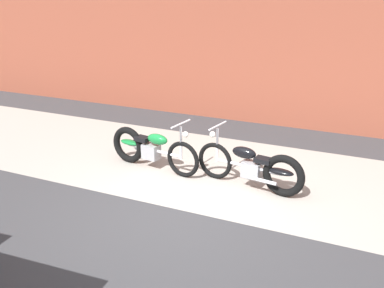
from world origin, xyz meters
The scene contains 4 objects.
ground_plane centered at (0.00, 0.00, 0.00)m, with size 80.00×80.00×0.00m, color #38383A.
sidewalk_slab centered at (0.00, 1.75, 0.00)m, with size 36.00×3.50×0.01m, color #9E998E.
motorcycle_green centered at (-1.37, 1.28, 0.40)m, with size 2.00×0.65×1.03m.
motorcycle_black centered at (0.78, 1.22, 0.40)m, with size 2.00×0.65×1.03m.
Camera 1 is at (2.54, -5.31, 3.25)m, focal length 40.02 mm.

